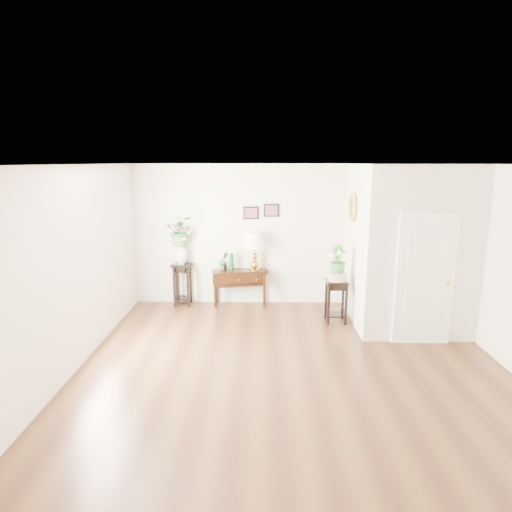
{
  "coord_description": "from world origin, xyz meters",
  "views": [
    {
      "loc": [
        -0.43,
        -5.66,
        2.84
      ],
      "look_at": [
        -0.53,
        1.3,
        1.3
      ],
      "focal_mm": 30.0,
      "sensor_mm": 36.0,
      "label": 1
    }
  ],
  "objects_px": {
    "console_table": "(240,288)",
    "plant_stand_a": "(183,284)",
    "plant_stand_b": "(336,301)",
    "table_lamp": "(255,253)"
  },
  "relations": [
    {
      "from": "table_lamp",
      "to": "plant_stand_a",
      "type": "height_order",
      "value": "table_lamp"
    },
    {
      "from": "table_lamp",
      "to": "plant_stand_a",
      "type": "relative_size",
      "value": 0.9
    },
    {
      "from": "plant_stand_b",
      "to": "table_lamp",
      "type": "bearing_deg",
      "value": 148.58
    },
    {
      "from": "console_table",
      "to": "plant_stand_b",
      "type": "distance_m",
      "value": 1.99
    },
    {
      "from": "console_table",
      "to": "plant_stand_a",
      "type": "distance_m",
      "value": 1.16
    },
    {
      "from": "console_table",
      "to": "plant_stand_a",
      "type": "bearing_deg",
      "value": 168.73
    },
    {
      "from": "console_table",
      "to": "plant_stand_b",
      "type": "xyz_separation_m",
      "value": [
        1.77,
        -0.9,
        0.02
      ]
    },
    {
      "from": "console_table",
      "to": "plant_stand_a",
      "type": "xyz_separation_m",
      "value": [
        -1.15,
        0.0,
        0.06
      ]
    },
    {
      "from": "table_lamp",
      "to": "plant_stand_b",
      "type": "bearing_deg",
      "value": -31.42
    },
    {
      "from": "plant_stand_b",
      "to": "console_table",
      "type": "bearing_deg",
      "value": 153.04
    }
  ]
}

